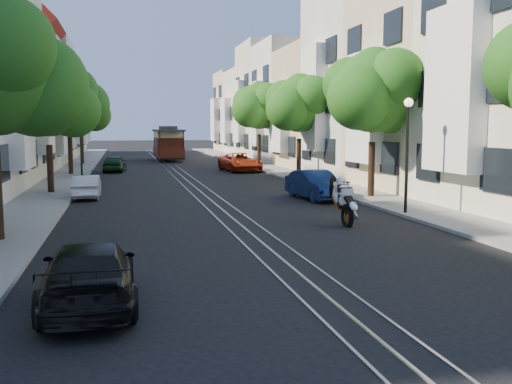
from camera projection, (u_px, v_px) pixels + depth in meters
ground at (175, 170)px, 42.74m from camera, size 200.00×200.00×0.00m
sidewalk_east at (269, 168)px, 44.37m from camera, size 2.50×80.00×0.12m
sidewalk_west at (74, 171)px, 41.11m from camera, size 2.50×80.00×0.12m
rail_left at (168, 170)px, 42.62m from camera, size 0.06×80.00×0.02m
rail_slot at (175, 170)px, 42.74m from camera, size 0.06×80.00×0.02m
rail_right at (182, 170)px, 42.87m from camera, size 0.06×80.00×0.02m
lane_line at (175, 170)px, 42.74m from camera, size 0.08×80.00×0.01m
townhouses_east at (326, 102)px, 44.74m from camera, size 7.75×72.00×12.00m
townhouses_west at (2, 100)px, 39.41m from camera, size 7.75×72.00×11.76m
tree_e_b at (375, 93)px, 25.43m from camera, size 4.93×4.08×6.68m
tree_e_c at (300, 105)px, 36.09m from camera, size 4.84×3.99×6.52m
tree_e_d at (260, 107)px, 46.70m from camera, size 5.01×4.16×6.85m
tree_w_b at (49, 103)px, 27.07m from camera, size 4.72×3.87×6.27m
tree_w_c at (69, 99)px, 37.64m from camera, size 5.13×4.28×7.09m
tree_w_d at (81, 111)px, 48.33m from camera, size 4.84×3.99×6.52m
lamp_east at (408, 138)px, 20.61m from camera, size 0.32×0.32×4.16m
lamp_west at (81, 133)px, 35.20m from camera, size 0.32×0.32×4.16m
sportbike_rider at (342, 197)px, 19.04m from camera, size 0.55×2.13×1.65m
cable_car at (168, 142)px, 55.28m from camera, size 2.62×7.94×3.03m
parked_car_e_mid at (315, 185)px, 25.58m from camera, size 1.81×4.09×1.31m
parked_car_e_far at (240, 162)px, 41.78m from camera, size 2.77×5.13×1.37m
parked_car_w_near at (89, 274)px, 10.32m from camera, size 1.73×4.10×1.18m
parked_car_w_mid at (87, 187)px, 25.98m from camera, size 1.15×3.26×1.07m
parked_car_w_far at (114, 163)px, 41.39m from camera, size 1.78×3.73×1.23m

